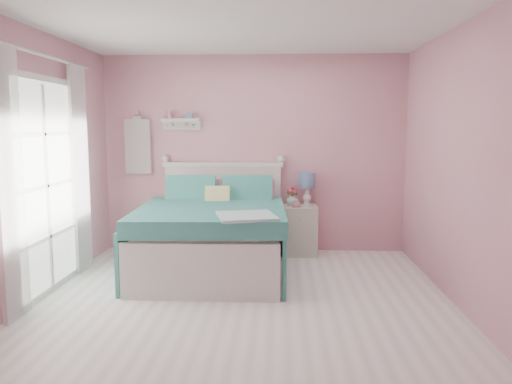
# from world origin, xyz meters

# --- Properties ---
(floor) EXTENTS (4.50, 4.50, 0.00)m
(floor) POSITION_xyz_m (0.00, 0.00, 0.00)
(floor) COLOR silver
(floor) RESTS_ON ground
(room_shell) EXTENTS (4.50, 4.50, 4.50)m
(room_shell) POSITION_xyz_m (0.00, 0.00, 1.58)
(room_shell) COLOR #D08489
(room_shell) RESTS_ON floor
(bed) EXTENTS (1.69, 2.09, 1.19)m
(bed) POSITION_xyz_m (-0.41, 1.22, 0.41)
(bed) COLOR silver
(bed) RESTS_ON floor
(nightstand) EXTENTS (0.44, 0.44, 0.64)m
(nightstand) POSITION_xyz_m (0.61, 2.01, 0.32)
(nightstand) COLOR beige
(nightstand) RESTS_ON floor
(table_lamp) EXTENTS (0.22, 0.22, 0.43)m
(table_lamp) POSITION_xyz_m (0.70, 2.07, 0.94)
(table_lamp) COLOR white
(table_lamp) RESTS_ON nightstand
(vase) EXTENTS (0.16, 0.16, 0.16)m
(vase) POSITION_xyz_m (0.51, 2.06, 0.72)
(vase) COLOR white
(vase) RESTS_ON nightstand
(teacup) EXTENTS (0.11, 0.11, 0.08)m
(teacup) POSITION_xyz_m (0.56, 1.89, 0.68)
(teacup) COLOR pink
(teacup) RESTS_ON nightstand
(roses) EXTENTS (0.14, 0.11, 0.12)m
(roses) POSITION_xyz_m (0.51, 2.05, 0.84)
(roses) COLOR #C44351
(roses) RESTS_ON vase
(wall_shelf) EXTENTS (0.50, 0.15, 0.25)m
(wall_shelf) POSITION_xyz_m (-0.97, 2.19, 1.73)
(wall_shelf) COLOR silver
(wall_shelf) RESTS_ON room_shell
(hanging_dress) EXTENTS (0.34, 0.03, 0.72)m
(hanging_dress) POSITION_xyz_m (-1.55, 2.18, 1.40)
(hanging_dress) COLOR white
(hanging_dress) RESTS_ON room_shell
(french_door) EXTENTS (0.04, 1.32, 2.16)m
(french_door) POSITION_xyz_m (-1.97, 0.40, 1.07)
(french_door) COLOR silver
(french_door) RESTS_ON floor
(curtain_near) EXTENTS (0.04, 0.40, 2.32)m
(curtain_near) POSITION_xyz_m (-1.92, -0.34, 1.18)
(curtain_near) COLOR white
(curtain_near) RESTS_ON floor
(curtain_far) EXTENTS (0.04, 0.40, 2.32)m
(curtain_far) POSITION_xyz_m (-1.92, 1.14, 1.18)
(curtain_far) COLOR white
(curtain_far) RESTS_ON floor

